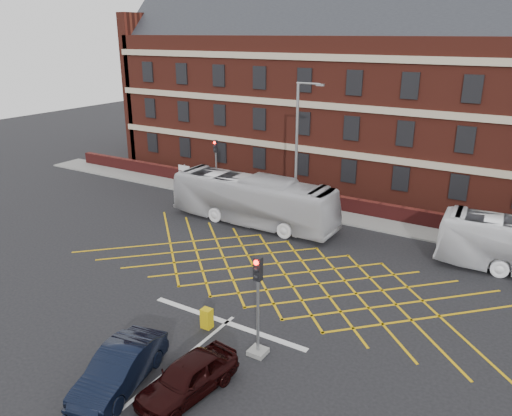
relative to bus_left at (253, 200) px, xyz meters
The scene contains 15 objects.
ground 9.55m from the bus_left, 54.25° to the right, with size 120.00×120.00×0.00m, color black.
victorian_building 16.66m from the bus_left, 68.21° to the left, with size 51.00×12.17×20.40m.
boundary_wall 7.76m from the bus_left, 44.32° to the left, with size 56.00×0.50×1.10m, color #4D1514.
far_pavement 7.19m from the bus_left, 38.47° to the left, with size 60.00×3.00×0.12m, color slate.
box_junction_hatching 8.04m from the bus_left, 45.71° to the right, with size 11.50×0.12×0.02m, color #CC990C.
stop_line 12.52m from the bus_left, 63.73° to the right, with size 8.00×0.30×0.02m, color silver.
centre_line 18.54m from the bus_left, 72.69° to the right, with size 0.15×14.00×0.02m, color silver.
bus_left is the anchor object (origin of this frame).
car_navy 17.24m from the bus_left, 74.58° to the right, with size 1.58×4.53×1.49m, color black.
car_maroon 17.16m from the bus_left, 66.03° to the right, with size 1.65×4.09×1.39m, color black.
traffic_light_near 14.66m from the bus_left, 57.51° to the right, with size 0.70×0.70×4.27m.
traffic_light_far 7.38m from the bus_left, 145.09° to the left, with size 0.70×0.70×4.27m.
street_lamp 3.31m from the bus_left, 34.74° to the left, with size 2.25×1.00×9.33m.
direction_signs 9.18m from the bus_left, 158.98° to the left, with size 1.10×0.16×2.20m.
utility_cabinet 12.94m from the bus_left, 67.29° to the right, with size 0.46×0.39×0.91m, color #C3A20B.
Camera 1 is at (11.17, -19.28, 12.26)m, focal length 35.00 mm.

